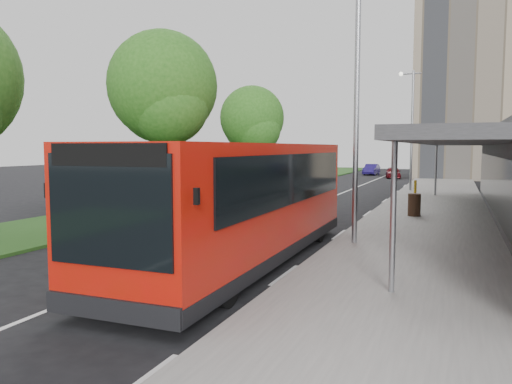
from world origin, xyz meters
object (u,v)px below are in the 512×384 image
(lamp_post_far, at_px, (411,122))
(litter_bin, at_px, (414,205))
(bus_second, at_px, (229,185))
(lamp_post_near, at_px, (354,92))
(car_near, at_px, (393,172))
(tree_mid, at_px, (163,94))
(bollard, at_px, (415,188))
(bus_main, at_px, (243,202))
(car_far, at_px, (371,169))
(tree_far, at_px, (252,122))

(lamp_post_far, distance_m, litter_bin, 13.83)
(bus_second, bearing_deg, litter_bin, 24.52)
(lamp_post_near, height_order, car_near, lamp_post_near)
(tree_mid, height_order, bollard, tree_mid)
(lamp_post_far, height_order, bus_main, lamp_post_far)
(lamp_post_near, xyz_separation_m, bus_main, (-2.27, -3.16, -3.10))
(bollard, relative_size, car_far, 0.26)
(litter_bin, bearing_deg, lamp_post_far, 95.74)
(tree_mid, distance_m, car_near, 30.33)
(tree_far, height_order, car_far, tree_far)
(tree_mid, height_order, lamp_post_near, tree_mid)
(lamp_post_near, distance_m, bus_second, 6.98)
(tree_mid, xyz_separation_m, bollard, (11.83, 8.76, -5.17))
(tree_far, bearing_deg, car_near, 63.70)
(lamp_post_near, bearing_deg, bus_second, 152.03)
(lamp_post_near, xyz_separation_m, lamp_post_far, (0.00, 20.00, 0.00))
(car_near, bearing_deg, lamp_post_near, -95.26)
(bus_main, bearing_deg, litter_bin, 69.87)
(bus_second, relative_size, litter_bin, 11.62)
(bollard, bearing_deg, tree_mid, -143.47)
(car_near, bearing_deg, bus_second, -104.44)
(bus_second, bearing_deg, car_near, 79.99)
(lamp_post_far, height_order, litter_bin, lamp_post_far)
(tree_far, bearing_deg, lamp_post_near, -59.71)
(tree_mid, height_order, bus_second, tree_mid)
(bus_second, height_order, car_near, bus_second)
(litter_bin, bearing_deg, lamp_post_near, -100.92)
(litter_bin, relative_size, car_far, 0.26)
(tree_mid, distance_m, lamp_post_far, 17.11)
(lamp_post_near, relative_size, car_near, 2.37)
(lamp_post_near, height_order, bus_main, lamp_post_near)
(lamp_post_far, distance_m, bus_main, 23.47)
(bollard, height_order, car_far, car_far)
(car_near, bearing_deg, car_far, 109.59)
(tree_mid, relative_size, car_near, 2.66)
(lamp_post_far, bearing_deg, bus_main, -95.59)
(car_far, bearing_deg, lamp_post_near, -79.30)
(lamp_post_near, distance_m, bus_main, 4.97)
(litter_bin, height_order, bollard, bollard)
(tree_far, height_order, car_near, tree_far)
(bus_main, height_order, bollard, bus_main)
(lamp_post_far, distance_m, car_far, 22.13)
(litter_bin, xyz_separation_m, car_near, (-4.19, 28.91, -0.05))
(bus_main, bearing_deg, bollard, 80.69)
(bollard, bearing_deg, bus_main, -98.89)
(car_far, bearing_deg, litter_bin, -75.56)
(tree_far, height_order, bus_main, tree_far)
(bus_second, xyz_separation_m, litter_bin, (6.83, 3.93, -0.95))
(lamp_post_far, distance_m, bus_second, 18.22)
(litter_bin, distance_m, car_far, 34.84)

